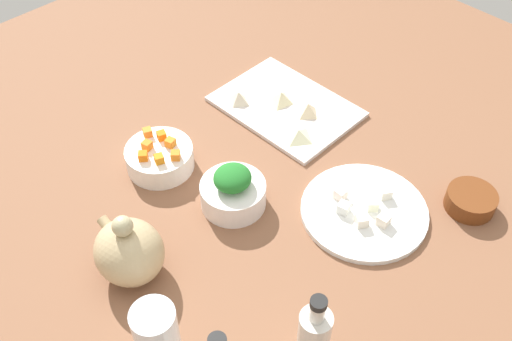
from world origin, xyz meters
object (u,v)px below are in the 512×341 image
object	(u,v)px
plate_tofu	(364,211)
bowl_greens	(235,196)
bowl_carrots	(160,158)
bowl_small_side	(471,200)
bottle_1	(313,340)
teapot	(129,251)
drinking_glass_0	(158,339)
cutting_board	(286,106)

from	to	relation	value
plate_tofu	bowl_greens	bearing A→B (deg)	40.77
bowl_carrots	bowl_small_side	world-z (taller)	bowl_carrots
bottle_1	teapot	bearing A→B (deg)	15.98
teapot	drinking_glass_0	xyz separation A→B (cm)	(-17.76, 7.10, 1.37)
plate_tofu	bowl_carrots	xyz separation A→B (cm)	(38.78, 20.85, 1.92)
plate_tofu	teapot	bearing A→B (deg)	63.05
cutting_board	bowl_small_side	xyz separation A→B (cm)	(-47.08, -4.11, 1.42)
bowl_small_side	bottle_1	distance (cm)	47.99
bowl_small_side	drinking_glass_0	distance (cm)	67.03
drinking_glass_0	teapot	bearing A→B (deg)	-21.79
bowl_carrots	bottle_1	xyz separation A→B (cm)	(-52.48, 10.34, 5.18)
bowl_greens	bowl_small_side	world-z (taller)	bowl_greens
cutting_board	bowl_greens	xyz separation A→B (cm)	(-13.75, 29.24, 2.24)
plate_tofu	drinking_glass_0	size ratio (longest dim) A/B	1.71
cutting_board	drinking_glass_0	distance (cm)	68.01
cutting_board	teapot	bearing A→B (deg)	103.12
cutting_board	bottle_1	world-z (taller)	bottle_1
plate_tofu	teapot	xyz separation A→B (cm)	(20.90, 41.10, 5.45)
bottle_1	bowl_small_side	bearing A→B (deg)	-90.04
bowl_greens	bottle_1	bearing A→B (deg)	156.77
cutting_board	bowl_carrots	bearing A→B (deg)	80.71
drinking_glass_0	plate_tofu	bearing A→B (deg)	-93.73
cutting_board	bowl_small_side	size ratio (longest dim) A/B	3.20
bowl_greens	teapot	xyz separation A→B (cm)	(1.30, 24.20, 3.32)
bowl_greens	drinking_glass_0	distance (cm)	35.67
plate_tofu	bowl_small_side	distance (cm)	21.47
plate_tofu	bowl_greens	xyz separation A→B (cm)	(19.60, 16.90, 2.14)
bowl_small_side	teapot	size ratio (longest dim) A/B	0.66
cutting_board	plate_tofu	world-z (taller)	plate_tofu
bowl_small_side	teapot	bearing A→B (deg)	58.96
teapot	bottle_1	xyz separation A→B (cm)	(-34.60, -9.91, 1.64)
teapot	drinking_glass_0	bearing A→B (deg)	158.21
cutting_board	bottle_1	distance (cm)	64.50
plate_tofu	bowl_small_side	bearing A→B (deg)	-129.86
cutting_board	bottle_1	size ratio (longest dim) A/B	1.69
teapot	drinking_glass_0	world-z (taller)	teapot
cutting_board	bowl_small_side	bearing A→B (deg)	-175.01
bowl_greens	drinking_glass_0	world-z (taller)	drinking_glass_0
bowl_carrots	drinking_glass_0	xyz separation A→B (cm)	(-35.64, 27.34, 4.91)
plate_tofu	bowl_small_side	world-z (taller)	bowl_small_side
teapot	bottle_1	world-z (taller)	bottle_1
teapot	plate_tofu	bearing A→B (deg)	-116.95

